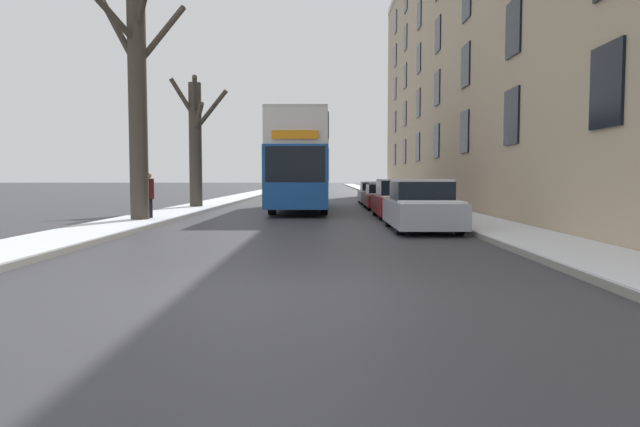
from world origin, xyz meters
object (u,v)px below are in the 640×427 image
object	(u,v)px
bare_tree_left_1	(196,140)
double_decker_bus	(301,159)
bare_tree_left_0	(138,96)
oncoming_van	(300,181)
parked_car_2	(382,197)
parked_car_0	(421,207)
parked_car_3	(374,194)
pedestrian_left_sidewalk	(149,195)
parked_car_1	(398,200)

from	to	relation	value
bare_tree_left_1	double_decker_bus	size ratio (longest dim) A/B	0.55
bare_tree_left_0	oncoming_van	size ratio (longest dim) A/B	1.38
double_decker_bus	parked_car_2	distance (m)	4.57
parked_car_0	parked_car_3	world-z (taller)	parked_car_0
oncoming_van	double_decker_bus	bearing A→B (deg)	-87.15
parked_car_0	parked_car_2	world-z (taller)	parked_car_0
bare_tree_left_0	pedestrian_left_sidewalk	distance (m)	3.37
parked_car_0	parked_car_1	size ratio (longest dim) A/B	1.00
bare_tree_left_0	parked_car_0	distance (m)	10.11
double_decker_bus	parked_car_3	xyz separation A→B (m)	(4.01, 6.35, -1.85)
double_decker_bus	parked_car_1	world-z (taller)	double_decker_bus
bare_tree_left_1	parked_car_1	world-z (taller)	bare_tree_left_1
parked_car_2	parked_car_3	distance (m)	5.19
double_decker_bus	parked_car_1	distance (m)	6.70
double_decker_bus	parked_car_2	size ratio (longest dim) A/B	2.63
parked_car_1	parked_car_2	world-z (taller)	parked_car_1
bare_tree_left_0	pedestrian_left_sidewalk	size ratio (longest dim) A/B	4.49
double_decker_bus	parked_car_0	distance (m)	11.32
bare_tree_left_0	oncoming_van	distance (m)	25.45
parked_car_0	pedestrian_left_sidewalk	world-z (taller)	pedestrian_left_sidewalk
parked_car_3	pedestrian_left_sidewalk	bearing A→B (deg)	-122.93
parked_car_2	parked_car_3	bearing A→B (deg)	90.00
oncoming_van	pedestrian_left_sidewalk	bearing A→B (deg)	-99.74
double_decker_bus	parked_car_1	size ratio (longest dim) A/B	2.60
parked_car_1	parked_car_3	xyz separation A→B (m)	(-0.00, 11.41, -0.07)
pedestrian_left_sidewalk	oncoming_van	bearing A→B (deg)	-0.52
parked_car_2	pedestrian_left_sidewalk	world-z (taller)	pedestrian_left_sidewalk
parked_car_1	parked_car_3	bearing A→B (deg)	90.00
bare_tree_left_1	parked_car_3	world-z (taller)	bare_tree_left_1
bare_tree_left_1	parked_car_0	bearing A→B (deg)	-49.75
bare_tree_left_1	parked_car_2	bearing A→B (deg)	4.83
bare_tree_left_0	double_decker_bus	distance (m)	9.79
bare_tree_left_0	parked_car_2	size ratio (longest dim) A/B	1.82
oncoming_van	parked_car_2	bearing A→B (deg)	-72.77
parked_car_0	parked_car_3	bearing A→B (deg)	90.00
double_decker_bus	parked_car_3	size ratio (longest dim) A/B	2.93
bare_tree_left_1	double_decker_bus	world-z (taller)	bare_tree_left_1
double_decker_bus	parked_car_2	xyz separation A→B (m)	(4.01, 1.16, -1.85)
bare_tree_left_0	parked_car_0	bearing A→B (deg)	-14.16
bare_tree_left_1	parked_car_2	distance (m)	9.60
bare_tree_left_0	pedestrian_left_sidewalk	world-z (taller)	bare_tree_left_0
double_decker_bus	pedestrian_left_sidewalk	world-z (taller)	double_decker_bus
parked_car_1	pedestrian_left_sidewalk	distance (m)	9.38
bare_tree_left_1	parked_car_3	distance (m)	11.27
oncoming_van	bare_tree_left_1	bearing A→B (deg)	-104.76
double_decker_bus	parked_car_1	bearing A→B (deg)	-51.64
double_decker_bus	parked_car_0	world-z (taller)	double_decker_bus
bare_tree_left_0	parked_car_2	world-z (taller)	bare_tree_left_0
parked_car_3	parked_car_2	bearing A→B (deg)	-90.00
parked_car_2	pedestrian_left_sidewalk	size ratio (longest dim) A/B	2.47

